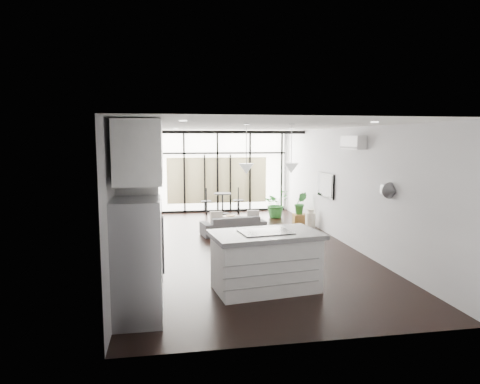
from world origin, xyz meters
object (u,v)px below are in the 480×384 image
object	(u,v)px
fridge	(137,261)
tv	(326,185)
island	(266,261)
pouf	(231,222)
sofa	(233,222)
console_bench	(250,238)
milk_can	(310,219)

from	to	relation	value
fridge	tv	world-z (taller)	fridge
island	pouf	bearing A→B (deg)	80.23
sofa	console_bench	size ratio (longest dim) A/B	1.31
pouf	milk_can	distance (m)	2.27
console_bench	pouf	size ratio (longest dim) A/B	2.81
fridge	sofa	size ratio (longest dim) A/B	1.00
island	tv	world-z (taller)	tv
island	fridge	distance (m)	2.25
sofa	pouf	xyz separation A→B (m)	(0.03, 0.67, -0.15)
pouf	milk_can	size ratio (longest dim) A/B	0.83
milk_can	sofa	bearing A→B (deg)	-171.71
pouf	fridge	bearing A→B (deg)	-110.43
pouf	tv	size ratio (longest dim) A/B	0.42
console_bench	milk_can	world-z (taller)	milk_can
fridge	console_bench	world-z (taller)	fridge
tv	sofa	bearing A→B (deg)	174.31
sofa	console_bench	world-z (taller)	sofa
fridge	sofa	distance (m)	5.65
milk_can	fridge	bearing A→B (deg)	-128.68
pouf	tv	distance (m)	2.84
island	milk_can	world-z (taller)	island
island	console_bench	world-z (taller)	island
sofa	pouf	bearing A→B (deg)	-102.15
island	console_bench	size ratio (longest dim) A/B	1.39
console_bench	sofa	bearing A→B (deg)	87.63
island	console_bench	distance (m)	2.93
pouf	console_bench	bearing A→B (deg)	-85.93
console_bench	pouf	world-z (taller)	console_bench
pouf	tv	bearing A→B (deg)	-20.62
fridge	tv	xyz separation A→B (m)	(4.64, 4.95, 0.44)
pouf	milk_can	bearing A→B (deg)	-8.74
pouf	tv	xyz separation A→B (m)	(2.45, -0.92, 1.11)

